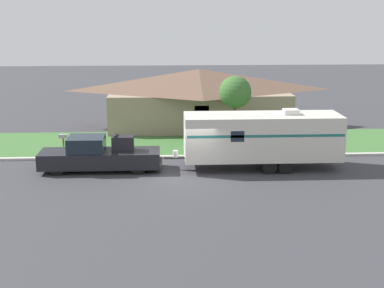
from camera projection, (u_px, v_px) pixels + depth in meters
ground_plane at (192, 177)px, 27.65m from camera, size 120.00×120.00×0.00m
curb_strip at (189, 157)px, 31.27m from camera, size 80.00×0.30×0.14m
lawn_strip at (186, 143)px, 34.82m from camera, size 80.00×7.00×0.03m
house_across_street at (199, 97)px, 39.55m from camera, size 13.94×7.13×4.25m
pickup_truck at (99, 155)px, 28.60m from camera, size 6.50×1.93×2.00m
travel_trailer at (262, 137)px, 28.82m from camera, size 9.48×2.50×3.25m
mailbox at (63, 140)px, 31.29m from camera, size 0.48×0.20×1.35m
tree_in_yard at (235, 93)px, 34.27m from camera, size 2.08×2.08×4.35m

